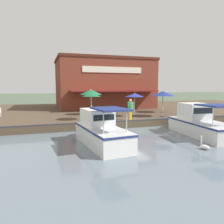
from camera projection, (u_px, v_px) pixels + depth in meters
name	position (u px, v px, depth m)	size (l,w,h in m)	color
ground_plane	(133.00, 129.00, 17.57)	(220.00, 220.00, 0.00)	#4C5B47
quay_deck	(99.00, 111.00, 27.94)	(22.00, 56.00, 0.60)	#4C3D2D
quay_edge_fender	(132.00, 121.00, 17.60)	(0.20, 50.40, 0.10)	#2D2D33
waterfront_restaurant	(103.00, 83.00, 30.08)	(10.44, 12.48, 6.47)	brown
patio_umbrella_mid_patio_left	(135.00, 95.00, 20.26)	(1.75, 1.75, 2.21)	#B7B7B7
patio_umbrella_near_quay_edge	(163.00, 93.00, 23.56)	(2.19, 2.19, 2.35)	#B7B7B7
patio_umbrella_far_corner	(163.00, 94.00, 20.24)	(2.18, 2.18, 2.41)	#B7B7B7
patio_umbrella_back_row	(91.00, 92.00, 18.11)	(1.83, 1.83, 2.56)	#B7B7B7
patio_umbrella_by_entrance	(92.00, 95.00, 21.57)	(1.81, 1.81, 2.22)	#B7B7B7
cafe_chair_far_corner_seat	(110.00, 113.00, 19.45)	(0.52, 0.52, 0.85)	white
cafe_chair_under_first_umbrella	(97.00, 114.00, 18.51)	(0.46, 0.46, 0.85)	white
cafe_chair_facing_river	(200.00, 109.00, 22.63)	(0.57, 0.57, 0.85)	white
person_at_quay_edge	(131.00, 107.00, 18.11)	(0.50, 0.50, 1.76)	gold
motorboat_fourth_along	(98.00, 130.00, 12.73)	(5.88, 2.29, 2.20)	white
motorboat_outer_channel	(197.00, 123.00, 15.34)	(6.69, 2.59, 2.19)	silver
swan	(204.00, 147.00, 11.46)	(0.62, 0.43, 0.69)	white
tree_behind_restaurant	(102.00, 75.00, 35.88)	(3.45, 3.29, 6.46)	brown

